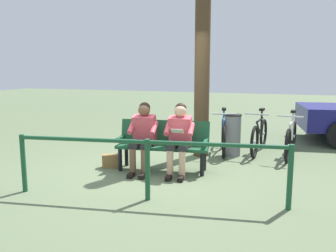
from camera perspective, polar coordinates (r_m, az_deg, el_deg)
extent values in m
plane|color=#566647|center=(6.10, -2.72, -7.61)|extent=(40.00, 40.00, 0.00)
cube|color=#194C2D|center=(6.11, -0.94, -3.44)|extent=(1.64, 0.64, 0.05)
cube|color=#194C2D|center=(6.24, -0.55, -0.96)|extent=(1.60, 0.34, 0.42)
cube|color=#194C2D|center=(5.96, 6.20, -2.50)|extent=(0.11, 0.40, 0.05)
cube|color=#194C2D|center=(6.29, -7.70, -1.89)|extent=(0.11, 0.40, 0.05)
cylinder|color=black|center=(5.88, 5.58, -6.25)|extent=(0.07, 0.07, 0.40)
cylinder|color=black|center=(6.21, -7.81, -5.47)|extent=(0.07, 0.07, 0.40)
cylinder|color=black|center=(6.21, 5.94, -5.42)|extent=(0.07, 0.07, 0.40)
cylinder|color=black|center=(6.52, -6.79, -4.73)|extent=(0.07, 0.07, 0.40)
cube|color=#D84C59|center=(6.01, 2.05, -0.89)|extent=(0.42, 0.35, 0.55)
sphere|color=#D8A884|center=(5.94, 2.04, 2.44)|extent=(0.21, 0.21, 0.21)
sphere|color=black|center=(5.96, 2.09, 2.83)|extent=(0.20, 0.20, 0.20)
cylinder|color=#262628|center=(5.84, 2.66, -3.39)|extent=(0.20, 0.42, 0.15)
cylinder|color=#D8A884|center=(5.72, 2.31, -6.42)|extent=(0.11, 0.11, 0.45)
cube|color=black|center=(5.68, 2.12, -8.54)|extent=(0.12, 0.23, 0.07)
cylinder|color=#D84C59|center=(5.85, 3.78, -0.57)|extent=(0.13, 0.31, 0.23)
cylinder|color=#262628|center=(5.88, 0.73, -3.31)|extent=(0.20, 0.42, 0.15)
cylinder|color=#D8A884|center=(5.75, 0.33, -6.31)|extent=(0.11, 0.11, 0.45)
cube|color=black|center=(5.72, 0.12, -8.41)|extent=(0.12, 0.23, 0.07)
cylinder|color=#D84C59|center=(5.92, -0.06, -0.43)|extent=(0.13, 0.31, 0.23)
cube|color=silver|center=(5.71, 1.53, -0.83)|extent=(0.21, 0.14, 0.09)
cube|color=#D84C59|center=(6.15, -3.83, -0.67)|extent=(0.42, 0.35, 0.55)
sphere|color=brown|center=(6.08, -3.92, 2.59)|extent=(0.21, 0.21, 0.21)
sphere|color=black|center=(6.11, -3.84, 2.97)|extent=(0.20, 0.20, 0.20)
cylinder|color=#262628|center=(5.98, -3.41, -3.11)|extent=(0.20, 0.42, 0.15)
cylinder|color=brown|center=(5.86, -3.91, -6.05)|extent=(0.11, 0.11, 0.45)
cube|color=black|center=(5.82, -4.16, -8.11)|extent=(0.12, 0.23, 0.07)
cylinder|color=#D84C59|center=(5.98, -2.31, -0.35)|extent=(0.13, 0.31, 0.23)
cylinder|color=#262628|center=(6.04, -5.24, -3.01)|extent=(0.20, 0.42, 0.15)
cylinder|color=brown|center=(5.91, -5.78, -5.93)|extent=(0.11, 0.11, 0.45)
cube|color=black|center=(5.88, -6.05, -7.96)|extent=(0.12, 0.23, 0.07)
cylinder|color=#D84C59|center=(6.09, -5.95, -0.21)|extent=(0.13, 0.31, 0.23)
cube|color=olive|center=(6.46, -9.32, -5.63)|extent=(0.33, 0.25, 0.24)
cylinder|color=#4C3823|center=(7.08, 5.62, 10.81)|extent=(0.31, 0.31, 3.92)
cylinder|color=slate|center=(7.29, 10.49, -1.57)|extent=(0.33, 0.33, 0.83)
cylinder|color=black|center=(7.22, 10.59, 1.79)|extent=(0.35, 0.35, 0.03)
torus|color=black|center=(7.03, 18.96, -3.05)|extent=(0.13, 0.66, 0.66)
cylinder|color=silver|center=(7.03, 18.96, -3.05)|extent=(0.06, 0.06, 0.06)
torus|color=black|center=(8.02, 19.78, -1.59)|extent=(0.13, 0.66, 0.66)
cylinder|color=silver|center=(8.02, 19.78, -1.59)|extent=(0.06, 0.06, 0.06)
cylinder|color=silver|center=(7.46, 19.56, 0.59)|extent=(0.10, 0.63, 0.04)
cylinder|color=silver|center=(7.41, 19.41, -1.03)|extent=(0.10, 0.60, 0.43)
cylinder|color=silver|center=(7.65, 19.66, 0.19)|extent=(0.04, 0.04, 0.55)
cube|color=black|center=(7.62, 19.78, 2.27)|extent=(0.11, 0.23, 0.05)
cylinder|color=#B2B2B7|center=(7.03, 19.29, 1.50)|extent=(0.48, 0.08, 0.03)
torus|color=black|center=(7.18, 13.94, -2.56)|extent=(0.12, 0.66, 0.66)
cylinder|color=silver|center=(7.18, 13.94, -2.56)|extent=(0.06, 0.06, 0.06)
torus|color=black|center=(8.16, 15.30, -1.19)|extent=(0.12, 0.66, 0.66)
cylinder|color=silver|center=(8.16, 15.30, -1.19)|extent=(0.06, 0.06, 0.06)
cylinder|color=black|center=(7.60, 14.78, 0.98)|extent=(0.10, 0.63, 0.04)
cylinder|color=black|center=(7.56, 14.61, -0.60)|extent=(0.10, 0.60, 0.43)
cylinder|color=black|center=(7.80, 15.00, 0.58)|extent=(0.04, 0.04, 0.55)
cube|color=black|center=(7.76, 15.08, 2.62)|extent=(0.11, 0.23, 0.05)
cylinder|color=#B2B2B7|center=(7.18, 14.27, 1.89)|extent=(0.48, 0.08, 0.03)
torus|color=black|center=(7.08, 9.10, -2.56)|extent=(0.19, 0.66, 0.66)
cylinder|color=silver|center=(7.08, 9.10, -2.56)|extent=(0.06, 0.07, 0.06)
torus|color=black|center=(8.08, 8.96, -1.07)|extent=(0.19, 0.66, 0.66)
cylinder|color=silver|center=(8.08, 8.96, -1.07)|extent=(0.06, 0.07, 0.06)
cylinder|color=#1E519E|center=(7.52, 9.10, 1.08)|extent=(0.17, 0.63, 0.04)
cylinder|color=#1E519E|center=(7.47, 9.07, -0.53)|extent=(0.16, 0.59, 0.43)
cylinder|color=#1E519E|center=(7.71, 9.06, 0.69)|extent=(0.04, 0.04, 0.55)
cube|color=black|center=(7.67, 9.11, 2.75)|extent=(0.13, 0.23, 0.05)
cylinder|color=#B2B2B7|center=(7.09, 9.20, 1.96)|extent=(0.48, 0.13, 0.03)
cylinder|color=#194C2D|center=(4.71, 19.29, -7.92)|extent=(0.07, 0.07, 0.85)
cylinder|color=#194C2D|center=(4.77, -3.36, -7.15)|extent=(0.07, 0.07, 0.85)
cylinder|color=#194C2D|center=(5.50, -22.51, -5.64)|extent=(0.07, 0.07, 0.85)
cylinder|color=#194C2D|center=(4.68, -3.41, -2.63)|extent=(3.66, 0.64, 0.06)
cylinder|color=black|center=(10.40, 23.91, 0.51)|extent=(0.66, 0.31, 0.64)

